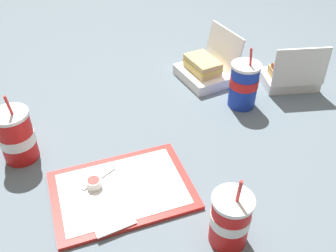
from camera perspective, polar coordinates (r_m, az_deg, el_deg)
ground_plane at (r=1.19m, az=1.90°, el=-1.83°), size 3.20×3.20×0.00m
food_tray at (r=1.03m, az=-7.00°, el=-9.68°), size 0.40×0.31×0.01m
ketchup_cup at (r=1.03m, az=-11.23°, el=-8.51°), size 0.04×0.04×0.02m
napkin_stack at (r=0.96m, az=-8.75°, el=-13.35°), size 0.12×0.12×0.00m
plastic_fork at (r=1.05m, az=-10.52°, el=-7.80°), size 0.10×0.07×0.00m
clamshell_hotdog_corner at (r=1.49m, az=18.12°, el=7.30°), size 0.21×0.17×0.18m
clamshell_sandwich_right at (r=1.46m, az=5.58°, el=8.62°), size 0.23×0.24×0.19m
soda_cup_right at (r=0.88m, az=9.45°, el=-13.84°), size 0.10×0.10×0.20m
soda_cup_center at (r=1.31m, az=11.47°, el=6.23°), size 0.10×0.10×0.22m
soda_cup_corner at (r=1.15m, az=-22.11°, el=-1.43°), size 0.10×0.10×0.22m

